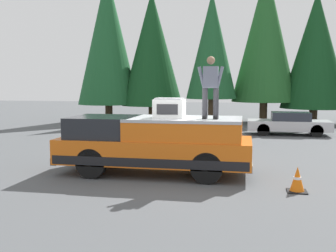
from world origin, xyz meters
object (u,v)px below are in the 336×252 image
(compressor_unit, at_px, (169,108))
(person_on_truck_bed, at_px, (211,86))
(parked_car_silver, at_px, (289,123))
(traffic_cone, at_px, (297,180))
(pickup_truck, at_px, (155,144))

(compressor_unit, relative_size, person_on_truck_bed, 0.50)
(person_on_truck_bed, bearing_deg, parked_car_silver, -17.01)
(compressor_unit, relative_size, traffic_cone, 1.35)
(pickup_truck, xyz_separation_m, traffic_cone, (-1.26, -3.82, -0.58))
(person_on_truck_bed, relative_size, traffic_cone, 2.73)
(pickup_truck, relative_size, traffic_cone, 8.94)
(traffic_cone, bearing_deg, parked_car_silver, -4.74)
(person_on_truck_bed, distance_m, parked_car_silver, 10.90)
(parked_car_silver, bearing_deg, traffic_cone, 175.26)
(pickup_truck, relative_size, person_on_truck_bed, 3.28)
(person_on_truck_bed, distance_m, traffic_cone, 3.32)
(compressor_unit, bearing_deg, person_on_truck_bed, -94.91)
(pickup_truck, bearing_deg, parked_car_silver, -25.39)
(compressor_unit, distance_m, person_on_truck_bed, 1.32)
(compressor_unit, height_order, person_on_truck_bed, person_on_truck_bed)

